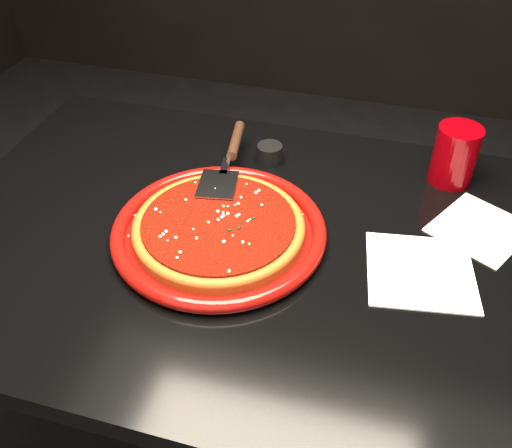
{
  "coord_description": "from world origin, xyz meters",
  "views": [
    {
      "loc": [
        0.2,
        -0.73,
        1.43
      ],
      "look_at": [
        -0.01,
        0.02,
        0.77
      ],
      "focal_mm": 40.0,
      "sensor_mm": 36.0,
      "label": 1
    }
  ],
  "objects": [
    {
      "name": "napkin_a",
      "position": [
        0.28,
        -0.0,
        0.75
      ],
      "size": [
        0.2,
        0.2,
        0.0
      ],
      "primitive_type": "cube",
      "rotation": [
        0.0,
        0.0,
        0.15
      ],
      "color": "white",
      "rests_on": "table"
    },
    {
      "name": "pizza_crust",
      "position": [
        -0.07,
        -0.01,
        0.77
      ],
      "size": [
        0.37,
        0.37,
        0.02
      ],
      "primitive_type": "cylinder",
      "rotation": [
        0.0,
        0.0,
        0.25
      ],
      "color": "brown",
      "rests_on": "plate"
    },
    {
      "name": "basil_flecks",
      "position": [
        -0.07,
        -0.01,
        0.79
      ],
      "size": [
        0.24,
        0.24,
        0.0
      ],
      "primitive_type": null,
      "color": "black",
      "rests_on": "plate"
    },
    {
      "name": "plate",
      "position": [
        -0.07,
        -0.01,
        0.76
      ],
      "size": [
        0.47,
        0.47,
        0.03
      ],
      "primitive_type": "cylinder",
      "rotation": [
        0.0,
        0.0,
        0.25
      ],
      "color": "maroon",
      "rests_on": "table"
    },
    {
      "name": "ramekin",
      "position": [
        -0.04,
        0.24,
        0.77
      ],
      "size": [
        0.06,
        0.06,
        0.04
      ],
      "primitive_type": "cylinder",
      "rotation": [
        0.0,
        0.0,
        0.16
      ],
      "color": "black",
      "rests_on": "table"
    },
    {
      "name": "pizza_server",
      "position": [
        -0.11,
        0.16,
        0.8
      ],
      "size": [
        0.13,
        0.31,
        0.02
      ],
      "primitive_type": null,
      "rotation": [
        0.0,
        0.0,
        0.16
      ],
      "color": "silver",
      "rests_on": "plate"
    },
    {
      "name": "cup",
      "position": [
        0.32,
        0.28,
        0.81
      ],
      "size": [
        0.1,
        0.1,
        0.12
      ],
      "primitive_type": "cylinder",
      "rotation": [
        0.0,
        0.0,
        -0.18
      ],
      "color": "#870208",
      "rests_on": "table"
    },
    {
      "name": "table",
      "position": [
        0.0,
        0.0,
        0.38
      ],
      "size": [
        1.2,
        0.8,
        0.75
      ],
      "primitive_type": "cube",
      "color": "black",
      "rests_on": "floor"
    },
    {
      "name": "pizza_crust_rim",
      "position": [
        -0.07,
        -0.01,
        0.78
      ],
      "size": [
        0.37,
        0.37,
        0.02
      ],
      "primitive_type": "torus",
      "rotation": [
        0.0,
        0.0,
        0.25
      ],
      "color": "brown",
      "rests_on": "plate"
    },
    {
      "name": "pizza_sauce",
      "position": [
        -0.07,
        -0.01,
        0.78
      ],
      "size": [
        0.33,
        0.33,
        0.01
      ],
      "primitive_type": "cylinder",
      "rotation": [
        0.0,
        0.0,
        0.25
      ],
      "color": "maroon",
      "rests_on": "plate"
    },
    {
      "name": "parmesan_dusting",
      "position": [
        -0.07,
        -0.01,
        0.79
      ],
      "size": [
        0.26,
        0.26,
        0.01
      ],
      "primitive_type": null,
      "color": "#F3EBBE",
      "rests_on": "plate"
    },
    {
      "name": "napkin_b",
      "position": [
        0.38,
        0.14,
        0.75
      ],
      "size": [
        0.2,
        0.21,
        0.0
      ],
      "primitive_type": "cube",
      "rotation": [
        0.0,
        0.0,
        -0.51
      ],
      "color": "white",
      "rests_on": "table"
    }
  ]
}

